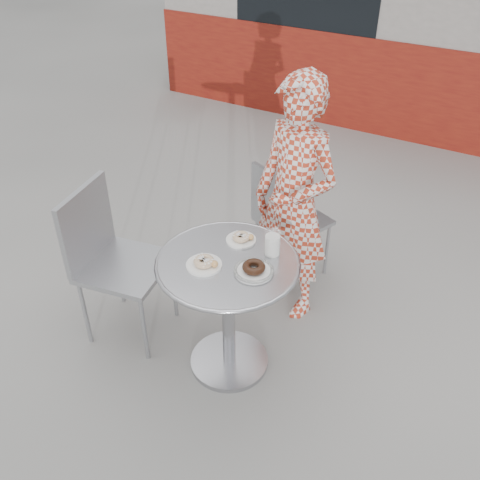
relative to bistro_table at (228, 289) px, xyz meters
The scene contains 9 objects.
ground 0.59m from the bistro_table, 92.40° to the left, with size 60.00×60.00×0.00m, color #9F9C97.
bistro_table is the anchor object (origin of this frame).
chair_far 1.02m from the bistro_table, 93.74° to the left, with size 0.54×0.55×0.87m.
chair_left 0.75m from the bistro_table, behind, with size 0.55×0.54×0.99m.
seated_person 0.71m from the bistro_table, 84.20° to the left, with size 0.58×0.38×1.58m, color #A92F1A.
plate_far 0.29m from the bistro_table, 97.89° to the left, with size 0.17×0.17×0.04m.
plate_near 0.24m from the bistro_table, 132.82° to the right, with size 0.19×0.19×0.05m.
plate_checker 0.26m from the bistro_table, ahead, with size 0.20×0.20×0.05m.
milk_cup 0.35m from the bistro_table, 45.57° to the left, with size 0.09×0.09×0.14m.
Camera 1 is at (1.13, -1.89, 2.49)m, focal length 40.00 mm.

